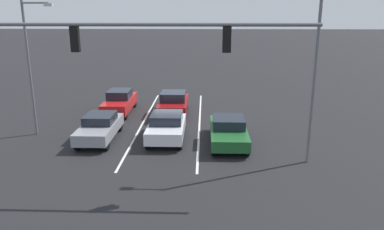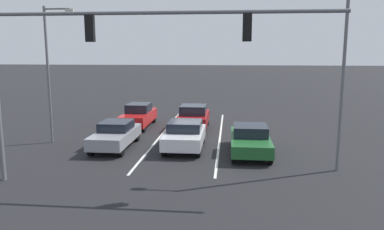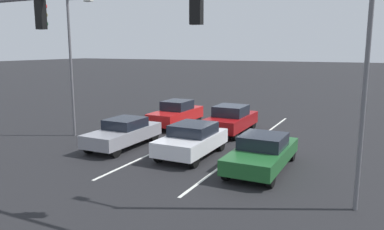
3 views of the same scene
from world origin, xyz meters
The scene contains 11 objects.
ground_plane centered at (0.00, 0.00, 0.00)m, with size 240.00×240.00×0.00m, color black.
lane_stripe_left_divider centered at (-1.82, 1.84, 0.01)m, with size 0.12×15.68×0.01m, color silver.
lane_stripe_center_divider centered at (1.82, 1.84, 0.01)m, with size 0.12×15.68×0.01m, color silver.
car_gray_rightlane_front centered at (3.69, 5.22, 0.73)m, with size 1.77×4.38×1.41m.
car_darkgreen_leftlane_front centered at (-3.43, 5.57, 0.72)m, with size 1.92×4.73×1.42m.
car_white_midlane_front centered at (-0.03, 5.11, 0.77)m, with size 1.94×4.05×1.47m.
car_red_rightlane_second centered at (3.84, -0.46, 0.78)m, with size 1.71×4.50×1.59m.
car_maroon_midlane_second centered at (0.01, -0.02, 0.82)m, with size 1.89×4.30×1.62m.
traffic_signal_gantry centered at (2.60, 10.67, 5.17)m, with size 13.13×0.37×6.90m.
street_lamp_right_shoulder centered at (7.45, 4.46, 4.33)m, with size 1.73×0.24×7.51m.
street_lamp_left_shoulder centered at (-6.86, 8.08, 5.06)m, with size 1.92×0.24×8.87m.
Camera 2 is at (-2.36, 24.26, 5.10)m, focal length 35.00 mm.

